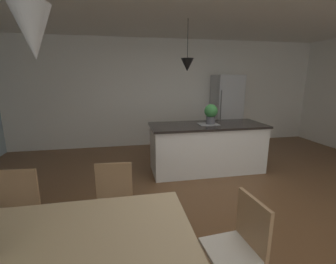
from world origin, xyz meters
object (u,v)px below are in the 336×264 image
at_px(dining_table, 30,251).
at_px(chair_far_left, 14,214).
at_px(kitchen_island, 207,147).
at_px(potted_plant_on_island, 211,113).
at_px(chair_kitchen_end, 236,248).
at_px(refrigerator, 226,111).
at_px(chair_far_right, 114,204).

bearing_deg(dining_table, chair_far_left, 119.01).
xyz_separation_m(kitchen_island, potted_plant_on_island, (0.05, 0.00, 0.65)).
relative_size(chair_kitchen_end, refrigerator, 0.48).
distance_m(chair_far_right, refrigerator, 4.38).
bearing_deg(dining_table, kitchen_island, 50.53).
bearing_deg(kitchen_island, chair_far_left, -145.83).
bearing_deg(refrigerator, chair_far_left, -137.74).
height_order(chair_kitchen_end, refrigerator, refrigerator).
relative_size(dining_table, refrigerator, 1.13).
distance_m(chair_far_right, kitchen_island, 2.42).
xyz_separation_m(chair_kitchen_end, potted_plant_on_island, (0.79, 2.59, 0.64)).
xyz_separation_m(chair_far_right, kitchen_island, (1.67, 1.76, -0.01)).
xyz_separation_m(chair_far_right, refrigerator, (2.77, 3.36, 0.44)).
distance_m(dining_table, refrigerator, 5.30).
relative_size(dining_table, chair_far_right, 2.37).
distance_m(chair_far_right, chair_far_left, 0.93).
distance_m(chair_far_right, potted_plant_on_island, 2.54).
distance_m(refrigerator, potted_plant_on_island, 1.92).
height_order(dining_table, chair_kitchen_end, chair_kitchen_end).
xyz_separation_m(chair_far_left, potted_plant_on_island, (2.65, 1.76, 0.64)).
height_order(chair_far_right, potted_plant_on_island, potted_plant_on_island).
height_order(chair_far_right, chair_far_left, same).
bearing_deg(refrigerator, chair_far_right, -129.51).
height_order(chair_kitchen_end, chair_far_right, same).
bearing_deg(chair_far_left, chair_kitchen_end, -23.95).
bearing_deg(chair_far_right, potted_plant_on_island, 45.65).
xyz_separation_m(chair_kitchen_end, chair_far_left, (-1.86, 0.83, 0.00)).
bearing_deg(dining_table, potted_plant_on_island, 49.82).
bearing_deg(chair_kitchen_end, chair_far_right, 138.47).
relative_size(dining_table, chair_far_left, 2.37).
distance_m(chair_kitchen_end, chair_far_right, 1.25).
bearing_deg(dining_table, chair_kitchen_end, 0.16).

